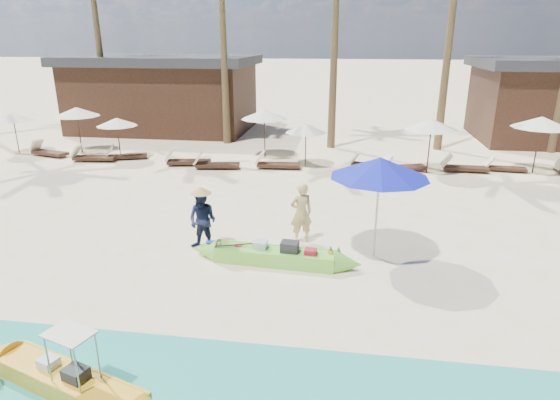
# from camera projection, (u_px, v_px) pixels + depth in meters

# --- Properties ---
(ground) EXTENTS (240.00, 240.00, 0.00)m
(ground) POSITION_uv_depth(u_px,v_px,m) (213.00, 274.00, 11.07)
(ground) COLOR #FAE2B9
(ground) RESTS_ON ground
(green_canoe) EXTENTS (4.78, 0.82, 0.61)m
(green_canoe) POSITION_uv_depth(u_px,v_px,m) (275.00, 256.00, 11.53)
(green_canoe) COLOR #73D240
(green_canoe) RESTS_ON ground
(yellow_canoe) EXTENTS (4.34, 1.68, 1.16)m
(yellow_canoe) POSITION_uv_depth(u_px,v_px,m) (70.00, 383.00, 7.30)
(yellow_canoe) COLOR gold
(yellow_canoe) RESTS_ON ground
(tourist) EXTENTS (0.73, 0.62, 1.69)m
(tourist) POSITION_uv_depth(u_px,v_px,m) (301.00, 213.00, 12.53)
(tourist) COLOR #D9B375
(tourist) RESTS_ON ground
(vendor_green) EXTENTS (0.91, 0.78, 1.61)m
(vendor_green) POSITION_uv_depth(u_px,v_px,m) (203.00, 221.00, 12.11)
(vendor_green) COLOR #161E3C
(vendor_green) RESTS_ON ground
(blue_umbrella) EXTENTS (2.42, 2.42, 2.60)m
(blue_umbrella) POSITION_uv_depth(u_px,v_px,m) (380.00, 167.00, 11.19)
(blue_umbrella) COLOR #99999E
(blue_umbrella) RESTS_ON ground
(resort_parasol_2) EXTENTS (1.88, 1.88, 1.94)m
(resort_parasol_2) POSITION_uv_depth(u_px,v_px,m) (13.00, 117.00, 22.10)
(resort_parasol_2) COLOR #3C2218
(resort_parasol_2) RESTS_ON ground
(resort_parasol_3) EXTENTS (2.12, 2.12, 2.18)m
(resort_parasol_3) POSITION_uv_depth(u_px,v_px,m) (76.00, 112.00, 22.14)
(resort_parasol_3) COLOR #3C2218
(resort_parasol_3) RESTS_ON ground
(lounger_3_left) EXTENTS (2.00, 1.03, 0.65)m
(lounger_3_left) POSITION_uv_depth(u_px,v_px,m) (48.00, 151.00, 22.04)
(lounger_3_left) COLOR #3C2218
(lounger_3_left) RESTS_ON ground
(lounger_3_right) EXTENTS (2.02, 0.81, 0.67)m
(lounger_3_right) POSITION_uv_depth(u_px,v_px,m) (92.00, 156.00, 21.09)
(lounger_3_right) COLOR #3C2218
(lounger_3_right) RESTS_ON ground
(resort_parasol_4) EXTENTS (1.82, 1.82, 1.88)m
(resort_parasol_4) POSITION_uv_depth(u_px,v_px,m) (117.00, 122.00, 21.09)
(resort_parasol_4) COLOR #3C2218
(resort_parasol_4) RESTS_ON ground
(lounger_4_left) EXTENTS (1.86, 1.11, 0.61)m
(lounger_4_left) POSITION_uv_depth(u_px,v_px,m) (125.00, 155.00, 21.43)
(lounger_4_left) COLOR #3C2218
(lounger_4_left) RESTS_ON ground
(lounger_4_right) EXTENTS (2.03, 0.93, 0.66)m
(lounger_4_right) POSITION_uv_depth(u_px,v_px,m) (186.00, 160.00, 20.41)
(lounger_4_right) COLOR #3C2218
(lounger_4_right) RESTS_ON ground
(resort_parasol_5) EXTENTS (2.14, 2.14, 2.21)m
(resort_parasol_5) POSITION_uv_depth(u_px,v_px,m) (264.00, 114.00, 21.27)
(resort_parasol_5) COLOR #3C2218
(resort_parasol_5) RESTS_ON ground
(lounger_5_left) EXTENTS (1.99, 0.85, 0.65)m
(lounger_5_left) POSITION_uv_depth(u_px,v_px,m) (214.00, 164.00, 19.88)
(lounger_5_left) COLOR #3C2218
(lounger_5_left) RESTS_ON ground
(resort_parasol_6) EXTENTS (1.77, 1.77, 1.82)m
(resort_parasol_6) POSITION_uv_depth(u_px,v_px,m) (306.00, 129.00, 19.85)
(resort_parasol_6) COLOR #3C2218
(resort_parasol_6) RESTS_ON ground
(lounger_6_left) EXTENTS (1.96, 0.73, 0.65)m
(lounger_6_left) POSITION_uv_depth(u_px,v_px,m) (275.00, 164.00, 19.91)
(lounger_6_left) COLOR #3C2218
(lounger_6_left) RESTS_ON ground
(lounger_6_right) EXTENTS (1.87, 1.07, 0.61)m
(lounger_6_right) POSITION_uv_depth(u_px,v_px,m) (369.00, 164.00, 19.83)
(lounger_6_right) COLOR #3C2218
(lounger_6_right) RESTS_ON ground
(resort_parasol_7) EXTENTS (2.15, 2.15, 2.21)m
(resort_parasol_7) POSITION_uv_depth(u_px,v_px,m) (432.00, 124.00, 18.77)
(resort_parasol_7) COLOR #3C2218
(resort_parasol_7) RESTS_ON ground
(lounger_7_left) EXTENTS (2.00, 1.14, 0.65)m
(lounger_7_left) POSITION_uv_depth(u_px,v_px,m) (401.00, 166.00, 19.50)
(lounger_7_left) COLOR #3C2218
(lounger_7_left) RESTS_ON ground
(lounger_7_right) EXTENTS (1.93, 0.64, 0.65)m
(lounger_7_right) POSITION_uv_depth(u_px,v_px,m) (462.00, 167.00, 19.45)
(lounger_7_right) COLOR #3C2218
(lounger_7_right) RESTS_ON ground
(resort_parasol_8) EXTENTS (2.26, 2.26, 2.33)m
(resort_parasol_8) POSITION_uv_depth(u_px,v_px,m) (541.00, 122.00, 18.65)
(resort_parasol_8) COLOR #3C2218
(resort_parasol_8) RESTS_ON ground
(lounger_8_left) EXTENTS (1.65, 0.62, 0.55)m
(lounger_8_left) POSITION_uv_depth(u_px,v_px,m) (503.00, 167.00, 19.51)
(lounger_8_left) COLOR #3C2218
(lounger_8_left) RESTS_ON ground
(pavilion_west) EXTENTS (10.80, 6.60, 4.30)m
(pavilion_west) POSITION_uv_depth(u_px,v_px,m) (164.00, 93.00, 27.82)
(pavilion_west) COLOR #3C2218
(pavilion_west) RESTS_ON ground
(pavilion_east) EXTENTS (8.80, 6.60, 4.30)m
(pavilion_east) POSITION_uv_depth(u_px,v_px,m) (560.00, 100.00, 24.75)
(pavilion_east) COLOR #3C2218
(pavilion_east) RESTS_ON ground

